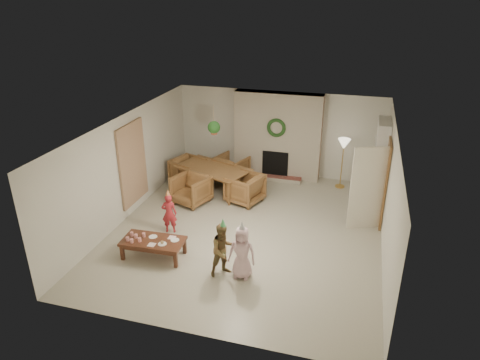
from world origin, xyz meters
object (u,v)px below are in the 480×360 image
(coffee_table_top, at_px, (153,241))
(dining_chair_left, at_px, (189,171))
(dining_chair_far, at_px, (231,169))
(dining_table, at_px, (212,180))
(child_red, at_px, (169,213))
(child_plaid, at_px, (223,250))
(child_pink, at_px, (242,253))
(dining_chair_near, at_px, (191,189))
(dining_chair_right, at_px, (245,188))

(coffee_table_top, bearing_deg, dining_chair_left, 98.17)
(dining_chair_far, bearing_deg, dining_chair_left, 45.00)
(dining_table, relative_size, child_red, 2.08)
(child_plaid, bearing_deg, dining_table, 70.01)
(dining_table, distance_m, coffee_table_top, 3.35)
(dining_chair_far, height_order, child_red, child_red)
(dining_table, distance_m, dining_chair_far, 0.87)
(coffee_table_top, bearing_deg, child_red, 92.65)
(child_pink, bearing_deg, child_plaid, -179.23)
(child_red, height_order, child_plaid, child_plaid)
(dining_chair_near, distance_m, child_pink, 3.43)
(dining_chair_near, relative_size, dining_chair_right, 1.00)
(child_pink, bearing_deg, dining_chair_left, 122.88)
(dining_table, relative_size, dining_chair_left, 2.34)
(dining_chair_far, xyz_separation_m, dining_chair_right, (0.72, -1.18, 0.00))
(child_plaid, bearing_deg, dining_chair_right, 55.46)
(dining_chair_left, bearing_deg, child_plaid, -129.39)
(dining_table, distance_m, dining_chair_left, 0.87)
(dining_chair_far, bearing_deg, dining_chair_near, 90.00)
(child_red, distance_m, child_plaid, 2.07)
(coffee_table_top, relative_size, child_pink, 1.19)
(dining_chair_near, bearing_deg, child_pink, -31.96)
(dining_chair_near, xyz_separation_m, dining_chair_left, (-0.52, 1.11, 0.00))
(child_pink, bearing_deg, coffee_table_top, 173.44)
(dining_table, relative_size, child_plaid, 1.79)
(dining_chair_near, bearing_deg, dining_chair_right, 38.66)
(child_red, bearing_deg, dining_chair_near, -100.26)
(child_plaid, bearing_deg, coffee_table_top, 131.18)
(coffee_table_top, relative_size, child_plaid, 1.17)
(dining_table, bearing_deg, child_plaid, -47.68)
(dining_chair_left, height_order, coffee_table_top, dining_chair_left)
(coffee_table_top, distance_m, child_pink, 1.97)
(coffee_table_top, height_order, child_pink, child_pink)
(dining_chair_far, bearing_deg, child_plaid, 124.86)
(dining_table, relative_size, child_pink, 1.82)
(child_red, relative_size, child_plaid, 0.86)
(dining_chair_right, bearing_deg, dining_chair_near, -51.34)
(child_pink, bearing_deg, dining_table, 115.59)
(child_red, relative_size, child_pink, 0.87)
(dining_chair_left, height_order, child_pink, child_pink)
(dining_chair_right, bearing_deg, coffee_table_top, -1.22)
(child_plaid, bearing_deg, dining_chair_left, 78.30)
(dining_chair_left, distance_m, dining_chair_right, 1.95)
(dining_chair_near, bearing_deg, dining_table, 90.00)
(child_pink, bearing_deg, child_red, 147.97)
(child_plaid, height_order, child_pink, child_plaid)
(coffee_table_top, relative_size, child_red, 1.36)
(dining_chair_left, distance_m, coffee_table_top, 3.71)
(dining_chair_near, relative_size, coffee_table_top, 0.65)
(child_pink, bearing_deg, dining_chair_near, 126.30)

